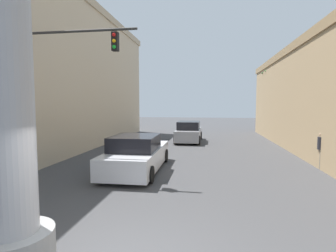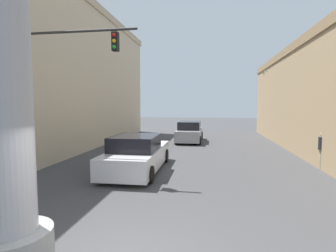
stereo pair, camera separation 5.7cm
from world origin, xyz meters
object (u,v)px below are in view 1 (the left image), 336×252
at_px(pedestrian_mid_right, 321,147).
at_px(palm_tree_mid_left, 56,62).
at_px(car_lead, 137,155).
at_px(car_far, 189,132).
at_px(palm_tree_far_right, 276,94).
at_px(palm_tree_far_left, 109,94).
at_px(traffic_light_mast, 43,72).

bearing_deg(pedestrian_mid_right, palm_tree_mid_left, 170.78).
height_order(car_lead, palm_tree_mid_left, palm_tree_mid_left).
xyz_separation_m(car_far, pedestrian_mid_right, (6.43, -7.77, 0.23)).
height_order(car_lead, palm_tree_far_right, palm_tree_far_right).
distance_m(palm_tree_mid_left, pedestrian_mid_right, 14.74).
xyz_separation_m(car_lead, palm_tree_far_left, (-5.78, 11.56, 3.05)).
distance_m(traffic_light_mast, palm_tree_far_left, 12.79).
xyz_separation_m(traffic_light_mast, palm_tree_far_right, (12.54, 15.15, -0.31)).
relative_size(palm_tree_mid_left, palm_tree_far_right, 1.36).
bearing_deg(car_far, palm_tree_far_right, 32.75).
bearing_deg(palm_tree_mid_left, car_far, 36.51).
height_order(traffic_light_mast, car_far, traffic_light_mast).
bearing_deg(pedestrian_mid_right, traffic_light_mast, -167.38).
bearing_deg(traffic_light_mast, pedestrian_mid_right, 12.62).
bearing_deg(palm_tree_mid_left, car_lead, -32.56).
relative_size(palm_tree_mid_left, pedestrian_mid_right, 5.22).
relative_size(traffic_light_mast, palm_tree_mid_left, 0.68).
distance_m(traffic_light_mast, palm_tree_mid_left, 5.52).
xyz_separation_m(traffic_light_mast, car_lead, (3.57, 1.03, -3.43)).
bearing_deg(palm_tree_far_left, palm_tree_far_right, 9.83).
relative_size(traffic_light_mast, palm_tree_far_right, 0.92).
distance_m(car_lead, palm_tree_far_left, 13.28).
height_order(car_lead, car_far, same).
xyz_separation_m(traffic_light_mast, palm_tree_mid_left, (-2.38, 4.83, 1.23)).
xyz_separation_m(palm_tree_mid_left, palm_tree_far_left, (0.16, 7.76, -1.62)).
xyz_separation_m(palm_tree_far_right, pedestrian_mid_right, (-1.03, -12.57, -2.86)).
distance_m(car_far, palm_tree_far_right, 9.40).
distance_m(traffic_light_mast, palm_tree_far_right, 19.67).
bearing_deg(pedestrian_mid_right, car_far, 129.62).
distance_m(traffic_light_mast, car_lead, 5.06).
relative_size(car_lead, palm_tree_mid_left, 0.60).
xyz_separation_m(palm_tree_mid_left, pedestrian_mid_right, (13.89, -2.25, -4.40)).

